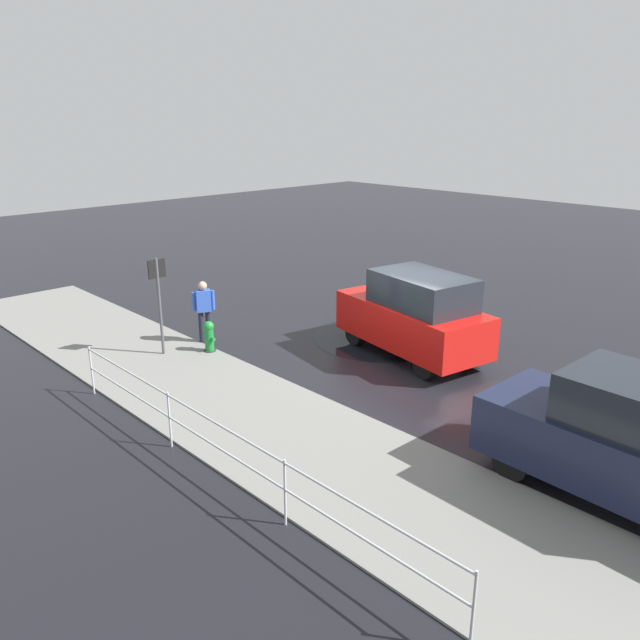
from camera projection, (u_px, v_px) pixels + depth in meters
ground_plane at (396, 362)px, 14.67m from camera, size 60.00×60.00×0.00m
kerb_strip at (256, 419)px, 11.89m from camera, size 24.00×3.20×0.04m
moving_hatchback at (415, 315)px, 14.80m from camera, size 4.15×2.39×2.06m
parked_sedan at (637, 443)px, 9.08m from camera, size 4.36×1.90×1.98m
fire_hydrant at (209, 337)px, 15.18m from camera, size 0.42×0.31×0.80m
pedestrian at (204, 307)px, 15.64m from camera, size 0.37×0.52×1.62m
metal_railing at (221, 440)px, 9.67m from camera, size 9.18×0.04×1.05m
sign_post at (159, 292)px, 14.63m from camera, size 0.07×0.44×2.40m
puddle_patch at (380, 337)px, 16.34m from camera, size 3.56×3.56×0.01m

